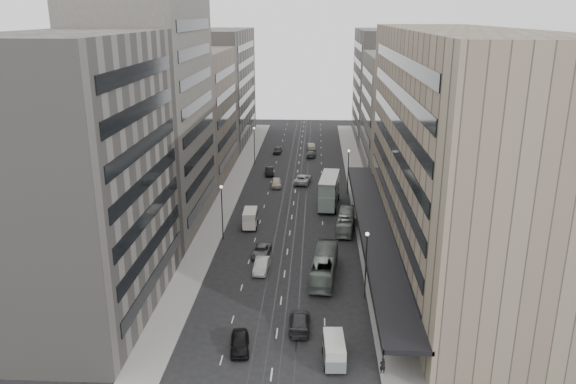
% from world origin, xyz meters
% --- Properties ---
extents(ground, '(220.00, 220.00, 0.00)m').
position_xyz_m(ground, '(0.00, 0.00, 0.00)').
color(ground, black).
rests_on(ground, ground).
extents(sidewalk_right, '(4.00, 125.00, 0.15)m').
position_xyz_m(sidewalk_right, '(12.00, 37.50, 0.07)').
color(sidewalk_right, gray).
rests_on(sidewalk_right, ground).
extents(sidewalk_left, '(4.00, 125.00, 0.15)m').
position_xyz_m(sidewalk_left, '(-12.00, 37.50, 0.07)').
color(sidewalk_left, gray).
rests_on(sidewalk_left, ground).
extents(department_store, '(19.20, 60.00, 30.00)m').
position_xyz_m(department_store, '(21.45, 8.00, 14.95)').
color(department_store, gray).
rests_on(department_store, ground).
extents(building_right_mid, '(15.00, 28.00, 24.00)m').
position_xyz_m(building_right_mid, '(21.50, 52.00, 12.00)').
color(building_right_mid, '#545049').
rests_on(building_right_mid, ground).
extents(building_right_far, '(15.00, 32.00, 28.00)m').
position_xyz_m(building_right_far, '(21.50, 82.00, 14.00)').
color(building_right_far, slate).
rests_on(building_right_far, ground).
extents(building_left_a, '(15.00, 28.00, 30.00)m').
position_xyz_m(building_left_a, '(-21.50, -8.00, 15.00)').
color(building_left_a, slate).
rests_on(building_left_a, ground).
extents(building_left_b, '(15.00, 26.00, 34.00)m').
position_xyz_m(building_left_b, '(-21.50, 19.00, 17.00)').
color(building_left_b, '#545049').
rests_on(building_left_b, ground).
extents(building_left_c, '(15.00, 28.00, 25.00)m').
position_xyz_m(building_left_c, '(-21.50, 46.00, 12.50)').
color(building_left_c, '#6D6255').
rests_on(building_left_c, ground).
extents(building_left_d, '(15.00, 38.00, 28.00)m').
position_xyz_m(building_left_d, '(-21.50, 79.00, 14.00)').
color(building_left_d, slate).
rests_on(building_left_d, ground).
extents(lamp_right_near, '(0.44, 0.44, 8.32)m').
position_xyz_m(lamp_right_near, '(9.70, -5.00, 5.20)').
color(lamp_right_near, '#262628').
rests_on(lamp_right_near, ground).
extents(lamp_right_far, '(0.44, 0.44, 8.32)m').
position_xyz_m(lamp_right_far, '(9.70, 35.00, 5.20)').
color(lamp_right_far, '#262628').
rests_on(lamp_right_far, ground).
extents(lamp_left_near, '(0.44, 0.44, 8.32)m').
position_xyz_m(lamp_left_near, '(-9.70, 12.00, 5.20)').
color(lamp_left_near, '#262628').
rests_on(lamp_left_near, ground).
extents(lamp_left_far, '(0.44, 0.44, 8.32)m').
position_xyz_m(lamp_left_far, '(-9.70, 55.00, 5.20)').
color(lamp_left_far, '#262628').
rests_on(lamp_left_far, ground).
extents(bus_near, '(3.80, 11.72, 3.21)m').
position_xyz_m(bus_near, '(5.04, 0.37, 1.60)').
color(bus_near, slate).
rests_on(bus_near, ground).
extents(bus_far, '(3.30, 9.85, 2.69)m').
position_xyz_m(bus_far, '(8.50, 16.85, 1.35)').
color(bus_far, gray).
rests_on(bus_far, ground).
extents(double_decker, '(3.95, 10.19, 5.44)m').
position_xyz_m(double_decker, '(6.11, 27.56, 2.94)').
color(double_decker, gray).
rests_on(double_decker, ground).
extents(vw_microbus, '(2.29, 4.67, 2.47)m').
position_xyz_m(vw_microbus, '(5.79, -17.78, 1.38)').
color(vw_microbus, slate).
rests_on(vw_microbus, ground).
extents(panel_van, '(2.31, 4.52, 2.82)m').
position_xyz_m(panel_van, '(-6.25, 17.01, 1.55)').
color(panel_van, silver).
rests_on(panel_van, ground).
extents(sedan_0, '(2.38, 4.77, 1.56)m').
position_xyz_m(sedan_0, '(-3.44, -16.18, 0.78)').
color(sedan_0, black).
rests_on(sedan_0, ground).
extents(sedan_1, '(1.88, 4.87, 1.58)m').
position_xyz_m(sedan_1, '(-3.02, 1.64, 0.79)').
color(sedan_1, beige).
rests_on(sedan_1, ground).
extents(sedan_2, '(2.69, 4.97, 1.32)m').
position_xyz_m(sedan_2, '(-3.50, 6.52, 0.66)').
color(sedan_2, '#57575A').
rests_on(sedan_2, ground).
extents(sedan_3, '(2.25, 5.47, 1.58)m').
position_xyz_m(sedan_3, '(2.33, -11.92, 0.79)').
color(sedan_3, '#28282B').
rests_on(sedan_3, ground).
extents(sedan_4, '(2.34, 5.00, 1.66)m').
position_xyz_m(sedan_4, '(-3.74, 38.58, 0.83)').
color(sedan_4, beige).
rests_on(sedan_4, ground).
extents(sedan_5, '(2.19, 4.81, 1.53)m').
position_xyz_m(sedan_5, '(-5.73, 46.86, 0.77)').
color(sedan_5, black).
rests_on(sedan_5, ground).
extents(sedan_6, '(3.60, 6.44, 1.70)m').
position_xyz_m(sedan_6, '(1.26, 41.29, 0.85)').
color(sedan_6, beige).
rests_on(sedan_6, ground).
extents(sedan_7, '(2.31, 5.03, 1.42)m').
position_xyz_m(sedan_7, '(2.67, 62.61, 0.71)').
color(sedan_7, '#4E4E50').
rests_on(sedan_7, ground).
extents(sedan_8, '(1.98, 4.52, 1.52)m').
position_xyz_m(sedan_8, '(-5.36, 65.55, 0.76)').
color(sedan_8, '#242326').
rests_on(sedan_8, ground).
extents(sedan_9, '(2.27, 4.90, 1.55)m').
position_xyz_m(sedan_9, '(2.48, 70.08, 0.78)').
color(sedan_9, '#BEB79D').
rests_on(sedan_9, ground).
extents(pedestrian, '(0.66, 0.51, 1.61)m').
position_xyz_m(pedestrian, '(10.20, -19.45, 0.96)').
color(pedestrian, black).
rests_on(pedestrian, sidewalk_right).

